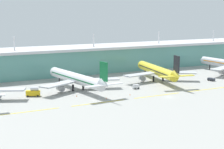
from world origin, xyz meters
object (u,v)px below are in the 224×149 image
Objects in this scene: safety_cone_nose_front at (77,96)px; safety_cone_right_wingtip at (106,98)px; safety_cone_left_wingtip at (130,95)px; fuel_truck at (33,92)px; baggage_cart at (136,87)px; airliner_far_middle at (157,71)px; airliner_near_middle at (77,79)px; pushback_tug at (211,79)px.

safety_cone_nose_front and safety_cone_right_wingtip have the same top height.
fuel_truck is at bearing 154.87° from safety_cone_left_wingtip.
baggage_cart is 5.31× the size of safety_cone_nose_front.
safety_cone_left_wingtip is (-36.48, -27.76, -6.10)m from airliner_far_middle.
airliner_near_middle is 93.23× the size of safety_cone_right_wingtip.
pushback_tug is (111.88, -9.66, -1.16)m from fuel_truck.
airliner_near_middle reaches higher than safety_cone_left_wingtip.
airliner_near_middle is 8.53× the size of fuel_truck.
fuel_truck reaches higher than safety_cone_nose_front.
airliner_near_middle is at bearing -177.69° from airliner_far_middle.
pushback_tug reaches higher than safety_cone_nose_front.
safety_cone_left_wingtip is at bearing -25.13° from fuel_truck.
fuel_truck is (-81.85, -6.47, -4.18)m from airliner_far_middle.
safety_cone_left_wingtip is at bearing -52.81° from airliner_near_middle.
safety_cone_left_wingtip is 1.00× the size of safety_cone_right_wingtip.
safety_cone_left_wingtip and safety_cone_nose_front have the same top height.
fuel_truck is (-26.02, -4.22, -4.19)m from airliner_near_middle.
fuel_truck is (-56.74, 8.71, 1.00)m from baggage_cart.
fuel_truck is at bearing 150.48° from safety_cone_nose_front.
airliner_near_middle reaches higher than pushback_tug.
baggage_cart is at bearing -148.86° from airliner_far_middle.
safety_cone_nose_front is at bearing -113.30° from airliner_near_middle.
pushback_tug is (85.85, -13.88, -5.35)m from airliner_near_middle.
baggage_cart is 0.78× the size of pushback_tug.
safety_cone_right_wingtip is (-51.02, -28.75, -6.10)m from airliner_far_middle.
fuel_truck is 50.16m from safety_cone_left_wingtip.
safety_cone_right_wingtip is (-25.90, -13.57, -0.91)m from baggage_cart.
airliner_near_middle is at bearing 127.19° from safety_cone_left_wingtip.
safety_cone_left_wingtip is at bearing -142.73° from airliner_far_middle.
safety_cone_right_wingtip is (30.84, -22.28, -1.91)m from fuel_truck.
safety_cone_right_wingtip is (11.37, -11.26, 0.00)m from safety_cone_nose_front.
pushback_tug is (55.14, -0.95, -0.16)m from baggage_cart.
airliner_near_middle is at bearing 157.17° from baggage_cart.
safety_cone_nose_front is (-62.39, -17.49, -6.10)m from airliner_far_middle.
safety_cone_left_wingtip and safety_cone_right_wingtip have the same top height.
airliner_near_middle is 32.60m from safety_cone_left_wingtip.
safety_cone_left_wingtip is 14.58m from safety_cone_right_wingtip.
fuel_truck reaches higher than pushback_tug.
safety_cone_right_wingtip is at bearing -176.09° from safety_cone_left_wingtip.
safety_cone_left_wingtip is (-11.36, -12.58, -0.91)m from baggage_cart.
safety_cone_right_wingtip is at bearing -79.71° from airliner_near_middle.
baggage_cart is 0.49× the size of fuel_truck.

